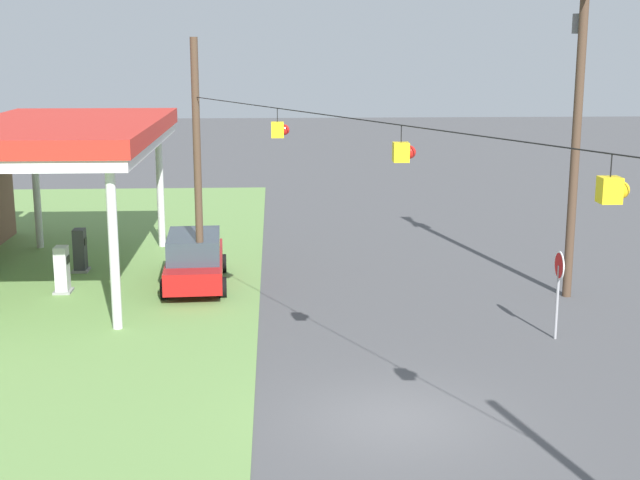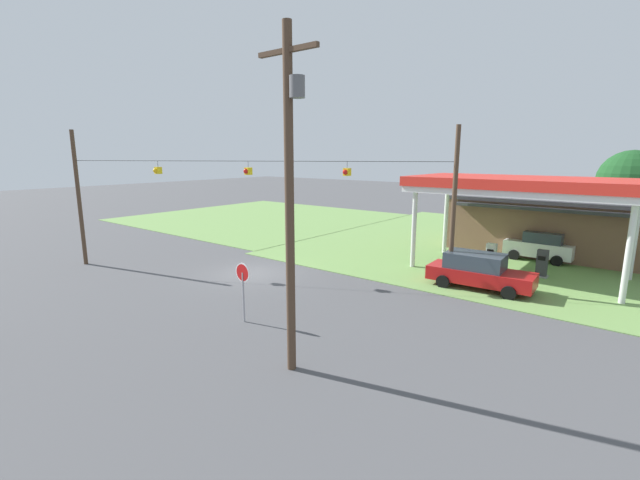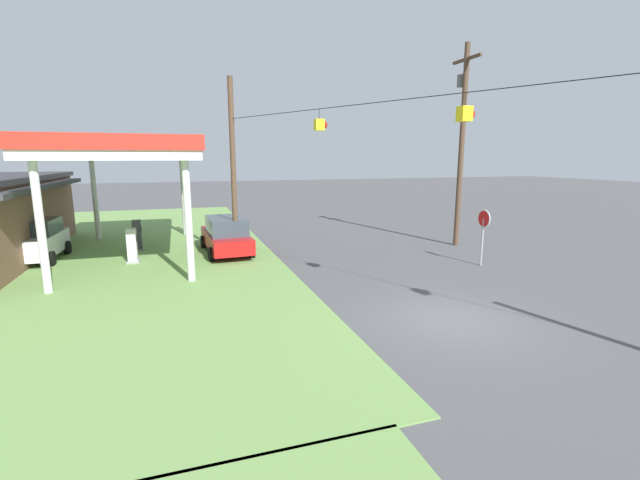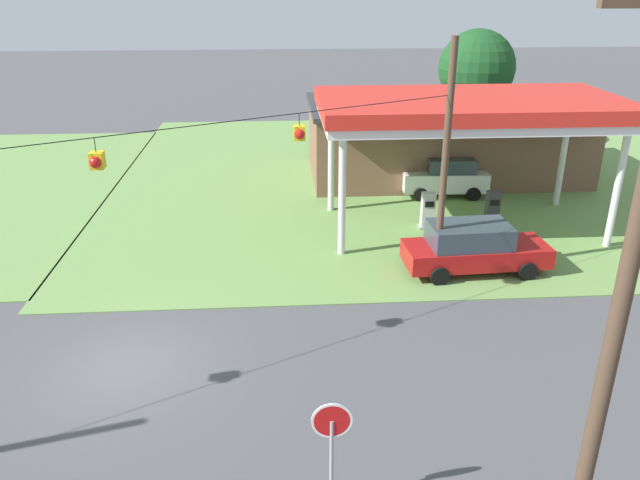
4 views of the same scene
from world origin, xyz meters
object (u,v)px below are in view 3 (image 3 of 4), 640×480
object	(u,v)px
utility_pole_main	(462,136)
fuel_pump_far	(137,236)
gas_station_canopy	(127,151)
stop_sign_roadside	(483,225)
car_at_pumps_front	(226,235)
car_at_pumps_rear	(35,240)
fuel_pump_near	(132,247)

from	to	relation	value
utility_pole_main	fuel_pump_far	bearing A→B (deg)	76.65
gas_station_canopy	stop_sign_roadside	world-z (taller)	gas_station_canopy
car_at_pumps_front	stop_sign_roadside	xyz separation A→B (m)	(-6.01, -10.48, 0.87)
car_at_pumps_rear	stop_sign_roadside	xyz separation A→B (m)	(-7.16, -18.99, 0.83)
gas_station_canopy	fuel_pump_far	size ratio (longest dim) A/B	7.57
fuel_pump_near	fuel_pump_far	distance (m)	2.78
utility_pole_main	car_at_pumps_front	bearing A→B (deg)	81.62
fuel_pump_near	stop_sign_roadside	distance (m)	15.71
gas_station_canopy	fuel_pump_far	bearing A→B (deg)	-0.07
fuel_pump_far	stop_sign_roadside	bearing A→B (deg)	-118.82
gas_station_canopy	utility_pole_main	size ratio (longest dim) A/B	1.15
fuel_pump_far	car_at_pumps_rear	size ratio (longest dim) A/B	0.38
car_at_pumps_front	car_at_pumps_rear	distance (m)	8.59
car_at_pumps_front	stop_sign_roadside	bearing A→B (deg)	-122.90
fuel_pump_far	car_at_pumps_rear	bearing A→B (deg)	102.66
gas_station_canopy	utility_pole_main	bearing A→B (deg)	-98.68
stop_sign_roadside	utility_pole_main	distance (m)	6.05
car_at_pumps_front	stop_sign_roadside	size ratio (longest dim) A/B	2.09
fuel_pump_near	utility_pole_main	xyz separation A→B (m)	(-1.12, -16.42, 5.06)
fuel_pump_far	utility_pole_main	distance (m)	17.62
car_at_pumps_rear	utility_pole_main	xyz separation A→B (m)	(-2.94, -20.67, 4.83)
fuel_pump_near	car_at_pumps_rear	xyz separation A→B (m)	(1.82, 4.25, 0.23)
car_at_pumps_rear	stop_sign_roadside	world-z (taller)	stop_sign_roadside
fuel_pump_near	utility_pole_main	world-z (taller)	utility_pole_main
gas_station_canopy	fuel_pump_far	distance (m)	4.49
fuel_pump_far	fuel_pump_near	bearing A→B (deg)	180.00
fuel_pump_far	car_at_pumps_front	xyz separation A→B (m)	(-2.10, -4.26, 0.19)
stop_sign_roadside	car_at_pumps_front	bearing A→B (deg)	-119.82
fuel_pump_far	utility_pole_main	size ratio (longest dim) A/B	0.15
car_at_pumps_front	utility_pole_main	distance (m)	13.23
fuel_pump_far	car_at_pumps_front	bearing A→B (deg)	-116.30
gas_station_canopy	car_at_pumps_rear	distance (m)	5.88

